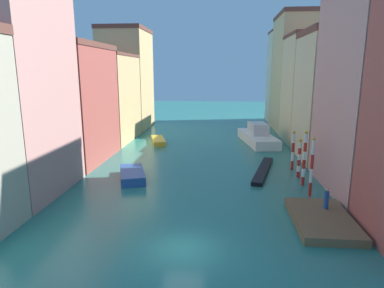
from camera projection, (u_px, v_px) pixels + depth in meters
The scene contains 20 objects.
ground_plane at pixel (205, 153), 44.12m from camera, with size 154.00×154.00×0.00m, color #28756B.
building_left_1 at pixel (9, 84), 27.89m from camera, with size 8.03×9.92×19.12m.
building_left_2 at pixel (70, 103), 39.27m from camera, with size 8.03×11.97×13.75m.
building_left_3 at pixel (106, 98), 51.17m from camera, with size 8.03×12.22×13.14m.
building_left_4 at pixel (127, 79), 62.02m from camera, with size 8.03×10.94×18.20m.
building_right_1 at pixel (383, 64), 28.27m from camera, with size 8.03×12.18×22.36m.
building_right_2 at pixel (335, 95), 40.16m from camera, with size 8.03×10.12×15.44m.
building_right_3 at pixel (313, 89), 49.95m from camera, with size 8.03×10.13×15.94m.
building_right_4 at pixel (298, 73), 60.26m from camera, with size 8.03×12.23×20.47m.
building_right_5 at pixel (287, 77), 70.06m from camera, with size 8.03×7.47×18.63m.
waterfront_dock at pixel (322, 220), 23.70m from camera, with size 4.01×6.77×0.58m.
person_on_dock at pixel (326, 199), 24.81m from camera, with size 0.36×0.36×1.58m.
mooring_pole_0 at pixel (312, 167), 28.39m from camera, with size 0.28×0.28×5.19m.
mooring_pole_1 at pixel (304, 158), 31.18m from camera, with size 0.34×0.34×5.25m.
mooring_pole_2 at pixel (299, 158), 33.70m from camera, with size 0.37×0.37×3.97m.
mooring_pole_3 at pixel (293, 150), 36.23m from camera, with size 0.33×0.33×4.31m.
vaporetto_white at pixel (258, 136), 50.14m from camera, with size 5.50×11.44×3.01m.
gondola_black at pixel (263, 170), 35.73m from camera, with size 3.35×9.70×0.41m.
motorboat_0 at pixel (158, 141), 50.27m from camera, with size 3.26×6.01×0.70m.
motorboat_1 at pixel (132, 175), 33.40m from camera, with size 3.79×5.71×0.90m.
Camera 1 is at (2.21, -18.32, 10.61)m, focal length 31.28 mm.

